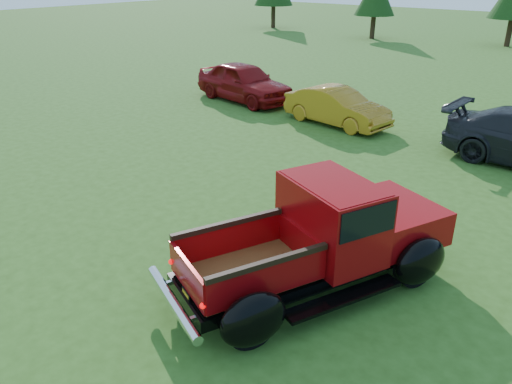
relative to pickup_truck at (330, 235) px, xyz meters
The scene contains 4 objects.
ground 2.06m from the pickup_truck, 169.31° to the left, with size 120.00×120.00×0.00m, color #2C4E16.
pickup_truck is the anchor object (origin of this frame).
show_car_red 12.74m from the pickup_truck, 136.32° to the left, with size 1.79×4.44×1.51m, color maroon.
show_car_yellow 9.43m from the pickup_truck, 119.37° to the left, with size 1.31×3.76×1.24m, color #AB7216.
Camera 1 is at (5.41, -6.85, 4.99)m, focal length 35.00 mm.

